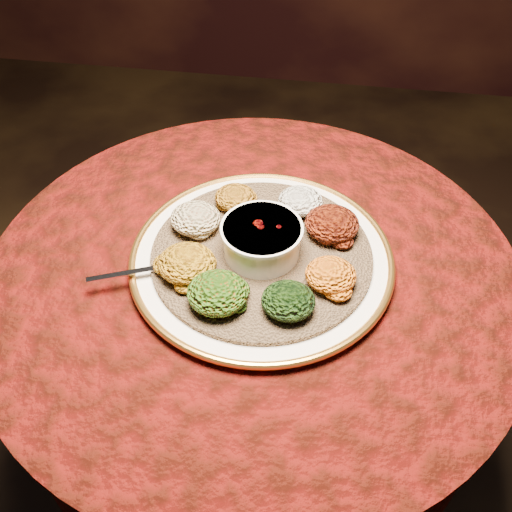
# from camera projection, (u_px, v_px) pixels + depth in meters

# --- Properties ---
(table) EXTENTS (0.96, 0.96, 0.73)m
(table) POSITION_uv_depth(u_px,v_px,m) (253.00, 326.00, 1.15)
(table) COLOR black
(table) RESTS_ON ground
(platter) EXTENTS (0.58, 0.58, 0.02)m
(platter) POSITION_uv_depth(u_px,v_px,m) (262.00, 258.00, 1.01)
(platter) COLOR white
(platter) RESTS_ON table
(injera) EXTENTS (0.49, 0.49, 0.01)m
(injera) POSITION_uv_depth(u_px,v_px,m) (262.00, 254.00, 1.01)
(injera) COLOR olive
(injera) RESTS_ON platter
(stew_bowl) EXTENTS (0.14, 0.14, 0.06)m
(stew_bowl) POSITION_uv_depth(u_px,v_px,m) (262.00, 238.00, 0.98)
(stew_bowl) COLOR white
(stew_bowl) RESTS_ON injera
(spoon) EXTENTS (0.15, 0.08, 0.01)m
(spoon) POSITION_uv_depth(u_px,v_px,m) (161.00, 267.00, 0.97)
(spoon) COLOR silver
(spoon) RESTS_ON injera
(portion_ayib) EXTENTS (0.08, 0.08, 0.04)m
(portion_ayib) POSITION_uv_depth(u_px,v_px,m) (300.00, 201.00, 1.07)
(portion_ayib) COLOR silver
(portion_ayib) RESTS_ON injera
(portion_kitfo) EXTENTS (0.10, 0.09, 0.05)m
(portion_kitfo) POSITION_uv_depth(u_px,v_px,m) (332.00, 224.00, 1.02)
(portion_kitfo) COLOR black
(portion_kitfo) RESTS_ON injera
(portion_tikil) EXTENTS (0.09, 0.08, 0.04)m
(portion_tikil) POSITION_uv_depth(u_px,v_px,m) (331.00, 275.00, 0.94)
(portion_tikil) COLOR #B37F0E
(portion_tikil) RESTS_ON injera
(portion_gomen) EXTENTS (0.09, 0.08, 0.04)m
(portion_gomen) POSITION_uv_depth(u_px,v_px,m) (288.00, 301.00, 0.90)
(portion_gomen) COLOR black
(portion_gomen) RESTS_ON injera
(portion_mixveg) EXTENTS (0.10, 0.09, 0.05)m
(portion_mixveg) POSITION_uv_depth(u_px,v_px,m) (218.00, 293.00, 0.91)
(portion_mixveg) COLOR #A0350A
(portion_mixveg) RESTS_ON injera
(portion_kik) EXTENTS (0.10, 0.09, 0.05)m
(portion_kik) POSITION_uv_depth(u_px,v_px,m) (187.00, 263.00, 0.95)
(portion_kik) COLOR #B88010
(portion_kik) RESTS_ON injera
(portion_timatim) EXTENTS (0.09, 0.09, 0.04)m
(portion_timatim) POSITION_uv_depth(u_px,v_px,m) (196.00, 218.00, 1.03)
(portion_timatim) COLOR maroon
(portion_timatim) RESTS_ON injera
(portion_shiro) EXTENTS (0.08, 0.07, 0.04)m
(portion_shiro) POSITION_uv_depth(u_px,v_px,m) (235.00, 197.00, 1.08)
(portion_shiro) COLOR #975912
(portion_shiro) RESTS_ON injera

